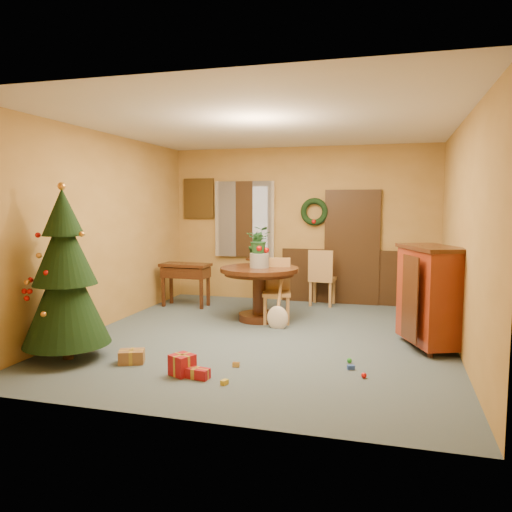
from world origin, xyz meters
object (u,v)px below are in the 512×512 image
(dining_table, at_px, (259,283))
(christmas_tree, at_px, (65,276))
(chair_near, at_px, (277,288))
(sideboard, at_px, (430,294))
(writing_desk, at_px, (186,274))

(dining_table, relative_size, christmas_tree, 0.59)
(chair_near, xyz_separation_m, christmas_tree, (-1.97, -2.52, 0.46))
(chair_near, bearing_deg, sideboard, -22.07)
(chair_near, bearing_deg, writing_desk, 159.07)
(chair_near, distance_m, writing_desk, 1.98)
(christmas_tree, relative_size, writing_desk, 2.36)
(dining_table, bearing_deg, christmas_tree, -123.95)
(sideboard, bearing_deg, christmas_tree, -158.81)
(dining_table, distance_m, writing_desk, 1.72)
(chair_near, relative_size, writing_desk, 1.12)
(chair_near, relative_size, sideboard, 0.76)
(chair_near, distance_m, sideboard, 2.40)
(dining_table, xyz_separation_m, writing_desk, (-1.57, 0.71, -0.01))
(writing_desk, bearing_deg, christmas_tree, -92.22)
(writing_desk, bearing_deg, dining_table, -24.43)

